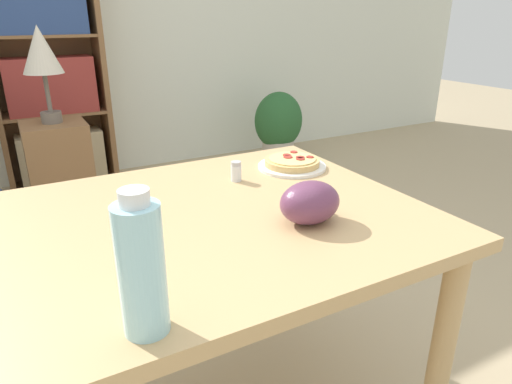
{
  "coord_description": "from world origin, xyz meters",
  "views": [
    {
      "loc": [
        -0.4,
        -1.03,
        1.2
      ],
      "look_at": [
        0.11,
        -0.11,
        0.78
      ],
      "focal_mm": 32.0,
      "sensor_mm": 36.0,
      "label": 1
    }
  ],
  "objects_px": {
    "pizza_on_plate": "(292,163)",
    "potted_plant_floor": "(278,126)",
    "drink_bottle": "(141,268)",
    "grape_bunch": "(309,203)",
    "salt_shaker": "(236,171)",
    "side_table": "(61,175)",
    "bookshelf": "(50,82)",
    "table_lamp": "(41,54)"
  },
  "relations": [
    {
      "from": "pizza_on_plate",
      "to": "potted_plant_floor",
      "type": "relative_size",
      "value": 0.37
    },
    {
      "from": "pizza_on_plate",
      "to": "drink_bottle",
      "type": "bearing_deg",
      "value": -138.41
    },
    {
      "from": "pizza_on_plate",
      "to": "potted_plant_floor",
      "type": "distance_m",
      "value": 2.31
    },
    {
      "from": "grape_bunch",
      "to": "salt_shaker",
      "type": "xyz_separation_m",
      "value": [
        -0.02,
        0.35,
        -0.02
      ]
    },
    {
      "from": "pizza_on_plate",
      "to": "side_table",
      "type": "distance_m",
      "value": 1.72
    },
    {
      "from": "salt_shaker",
      "to": "side_table",
      "type": "distance_m",
      "value": 1.69
    },
    {
      "from": "bookshelf",
      "to": "side_table",
      "type": "height_order",
      "value": "bookshelf"
    },
    {
      "from": "drink_bottle",
      "to": "side_table",
      "type": "height_order",
      "value": "drink_bottle"
    },
    {
      "from": "pizza_on_plate",
      "to": "bookshelf",
      "type": "xyz_separation_m",
      "value": [
        -0.5,
        2.28,
        0.02
      ]
    },
    {
      "from": "pizza_on_plate",
      "to": "grape_bunch",
      "type": "xyz_separation_m",
      "value": [
        -0.19,
        -0.37,
        0.04
      ]
    },
    {
      "from": "grape_bunch",
      "to": "bookshelf",
      "type": "xyz_separation_m",
      "value": [
        -0.31,
        2.64,
        -0.02
      ]
    },
    {
      "from": "table_lamp",
      "to": "potted_plant_floor",
      "type": "distance_m",
      "value": 1.9
    },
    {
      "from": "bookshelf",
      "to": "potted_plant_floor",
      "type": "xyz_separation_m",
      "value": [
        1.65,
        -0.32,
        -0.43
      ]
    },
    {
      "from": "grape_bunch",
      "to": "side_table",
      "type": "bearing_deg",
      "value": 101.35
    },
    {
      "from": "pizza_on_plate",
      "to": "bookshelf",
      "type": "relative_size",
      "value": 0.14
    },
    {
      "from": "grape_bunch",
      "to": "potted_plant_floor",
      "type": "distance_m",
      "value": 2.73
    },
    {
      "from": "side_table",
      "to": "potted_plant_floor",
      "type": "distance_m",
      "value": 1.77
    },
    {
      "from": "table_lamp",
      "to": "pizza_on_plate",
      "type": "bearing_deg",
      "value": -69.71
    },
    {
      "from": "side_table",
      "to": "potted_plant_floor",
      "type": "relative_size",
      "value": 1.03
    },
    {
      "from": "grape_bunch",
      "to": "table_lamp",
      "type": "relative_size",
      "value": 0.3
    },
    {
      "from": "drink_bottle",
      "to": "table_lamp",
      "type": "bearing_deg",
      "value": 88.07
    },
    {
      "from": "drink_bottle",
      "to": "potted_plant_floor",
      "type": "xyz_separation_m",
      "value": [
        1.8,
        2.54,
        -0.51
      ]
    },
    {
      "from": "drink_bottle",
      "to": "salt_shaker",
      "type": "height_order",
      "value": "drink_bottle"
    },
    {
      "from": "side_table",
      "to": "table_lamp",
      "type": "relative_size",
      "value": 1.2
    },
    {
      "from": "grape_bunch",
      "to": "bookshelf",
      "type": "relative_size",
      "value": 0.1
    },
    {
      "from": "bookshelf",
      "to": "salt_shaker",
      "type": "bearing_deg",
      "value": -82.95
    },
    {
      "from": "grape_bunch",
      "to": "side_table",
      "type": "relative_size",
      "value": 0.25
    },
    {
      "from": "grape_bunch",
      "to": "table_lamp",
      "type": "height_order",
      "value": "table_lamp"
    },
    {
      "from": "drink_bottle",
      "to": "side_table",
      "type": "bearing_deg",
      "value": 88.07
    },
    {
      "from": "side_table",
      "to": "grape_bunch",
      "type": "bearing_deg",
      "value": -78.65
    },
    {
      "from": "salt_shaker",
      "to": "table_lamp",
      "type": "bearing_deg",
      "value": 102.9
    },
    {
      "from": "grape_bunch",
      "to": "potted_plant_floor",
      "type": "height_order",
      "value": "grape_bunch"
    },
    {
      "from": "salt_shaker",
      "to": "drink_bottle",
      "type": "bearing_deg",
      "value": -128.11
    },
    {
      "from": "pizza_on_plate",
      "to": "side_table",
      "type": "xyz_separation_m",
      "value": [
        -0.58,
        1.56,
        -0.43
      ]
    },
    {
      "from": "pizza_on_plate",
      "to": "potted_plant_floor",
      "type": "xyz_separation_m",
      "value": [
        1.15,
        1.96,
        -0.41
      ]
    },
    {
      "from": "drink_bottle",
      "to": "bookshelf",
      "type": "relative_size",
      "value": 0.15
    },
    {
      "from": "salt_shaker",
      "to": "potted_plant_floor",
      "type": "bearing_deg",
      "value": 55.43
    },
    {
      "from": "pizza_on_plate",
      "to": "side_table",
      "type": "bearing_deg",
      "value": 110.29
    },
    {
      "from": "salt_shaker",
      "to": "side_table",
      "type": "height_order",
      "value": "salt_shaker"
    },
    {
      "from": "drink_bottle",
      "to": "table_lamp",
      "type": "relative_size",
      "value": 0.47
    },
    {
      "from": "table_lamp",
      "to": "salt_shaker",
      "type": "bearing_deg",
      "value": -77.1
    },
    {
      "from": "potted_plant_floor",
      "to": "bookshelf",
      "type": "bearing_deg",
      "value": 169.18
    }
  ]
}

